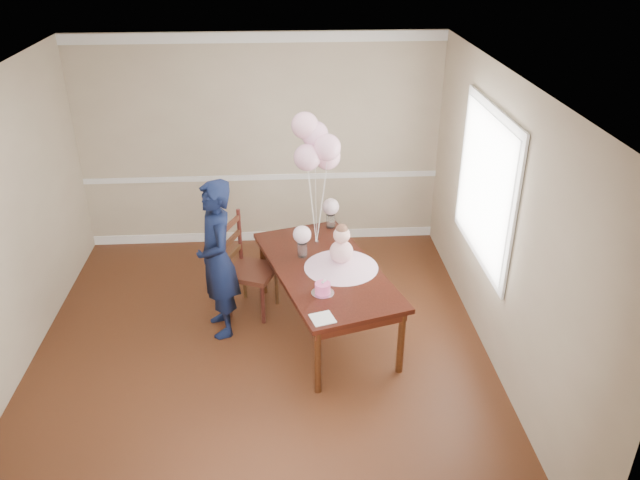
{
  "coord_description": "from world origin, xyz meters",
  "views": [
    {
      "loc": [
        0.27,
        -4.99,
        3.87
      ],
      "look_at": [
        0.61,
        0.42,
        1.05
      ],
      "focal_mm": 35.0,
      "sensor_mm": 36.0,
      "label": 1
    }
  ],
  "objects_px": {
    "woman": "(217,260)",
    "dining_table_top": "(326,270)",
    "birthday_cake": "(323,288)",
    "dining_chair_seat": "(252,272)"
  },
  "relations": [
    {
      "from": "woman",
      "to": "birthday_cake",
      "type": "bearing_deg",
      "value": 45.39
    },
    {
      "from": "dining_chair_seat",
      "to": "woman",
      "type": "height_order",
      "value": "woman"
    },
    {
      "from": "dining_table_top",
      "to": "woman",
      "type": "distance_m",
      "value": 1.09
    },
    {
      "from": "birthday_cake",
      "to": "dining_chair_seat",
      "type": "relative_size",
      "value": 0.31
    },
    {
      "from": "dining_table_top",
      "to": "dining_chair_seat",
      "type": "distance_m",
      "value": 0.89
    },
    {
      "from": "woman",
      "to": "dining_table_top",
      "type": "bearing_deg",
      "value": 70.21
    },
    {
      "from": "birthday_cake",
      "to": "dining_chair_seat",
      "type": "height_order",
      "value": "birthday_cake"
    },
    {
      "from": "woman",
      "to": "dining_chair_seat",
      "type": "bearing_deg",
      "value": 119.82
    },
    {
      "from": "birthday_cake",
      "to": "dining_table_top",
      "type": "bearing_deg",
      "value": 82.56
    },
    {
      "from": "birthday_cake",
      "to": "dining_chair_seat",
      "type": "bearing_deg",
      "value": 128.7
    }
  ]
}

